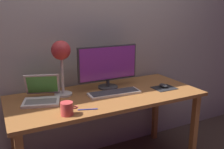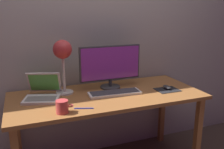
{
  "view_description": "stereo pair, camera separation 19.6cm",
  "coord_description": "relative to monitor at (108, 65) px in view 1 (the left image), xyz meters",
  "views": [
    {
      "loc": [
        -0.83,
        -1.75,
        1.43
      ],
      "look_at": [
        0.03,
        -0.05,
        0.92
      ],
      "focal_mm": 39.09,
      "sensor_mm": 36.0,
      "label": 1
    },
    {
      "loc": [
        -0.65,
        -1.83,
        1.43
      ],
      "look_at": [
        0.03,
        -0.05,
        0.92
      ],
      "focal_mm": 39.09,
      "sensor_mm": 36.0,
      "label": 2
    }
  ],
  "objects": [
    {
      "name": "pen",
      "position": [
        -0.35,
        -0.39,
        -0.21
      ],
      "size": [
        0.14,
        0.05,
        0.01
      ],
      "primitive_type": "cylinder",
      "rotation": [
        0.0,
        1.57,
        -0.33
      ],
      "color": "#2633A5",
      "rests_on": "desk"
    },
    {
      "name": "monitor",
      "position": [
        0.0,
        0.0,
        0.0
      ],
      "size": [
        0.56,
        0.18,
        0.38
      ],
      "color": "#38383A",
      "rests_on": "desk"
    },
    {
      "name": "keyboard_main",
      "position": [
        -0.03,
        -0.18,
        -0.2
      ],
      "size": [
        0.45,
        0.17,
        0.03
      ],
      "color": "silver",
      "rests_on": "desk"
    },
    {
      "name": "mouse",
      "position": [
        0.45,
        -0.22,
        -0.19
      ],
      "size": [
        0.06,
        0.1,
        0.03
      ],
      "primitive_type": "ellipsoid",
      "color": "#28282B",
      "rests_on": "mousepad"
    },
    {
      "name": "laptop",
      "position": [
        -0.6,
        -0.05,
        -0.16
      ],
      "size": [
        0.34,
        0.35,
        0.2
      ],
      "color": "silver",
      "rests_on": "desk"
    },
    {
      "name": "coffee_mug",
      "position": [
        -0.5,
        -0.41,
        -0.17
      ],
      "size": [
        0.12,
        0.09,
        0.09
      ],
      "color": "#CC3F3F",
      "rests_on": "desk"
    },
    {
      "name": "back_wall",
      "position": [
        -0.09,
        0.25,
        0.35
      ],
      "size": [
        4.8,
        0.06,
        2.6
      ],
      "primitive_type": "cube",
      "color": "#A8A099",
      "rests_on": "ground"
    },
    {
      "name": "desk",
      "position": [
        -0.09,
        -0.15,
        -0.29
      ],
      "size": [
        1.6,
        0.7,
        0.74
      ],
      "color": "#935B2D",
      "rests_on": "ground"
    },
    {
      "name": "desk_lamp",
      "position": [
        -0.42,
        -0.0,
        0.13
      ],
      "size": [
        0.15,
        0.15,
        0.45
      ],
      "color": "beige",
      "rests_on": "desk"
    },
    {
      "name": "mousepad",
      "position": [
        0.45,
        -0.24,
        -0.21
      ],
      "size": [
        0.2,
        0.16,
        0.0
      ],
      "primitive_type": "cube",
      "color": "black",
      "rests_on": "desk"
    }
  ]
}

